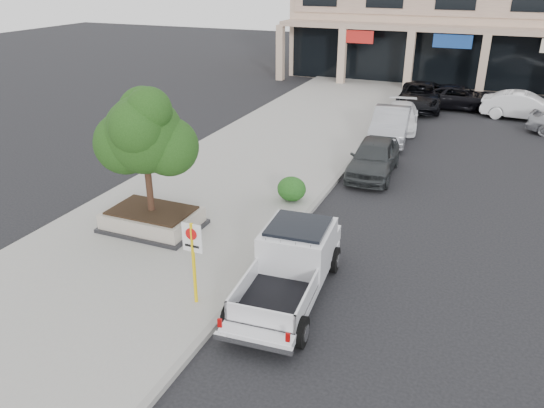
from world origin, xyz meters
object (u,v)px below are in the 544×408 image
at_px(planter, 153,219).
at_px(planter_tree, 150,134).
at_px(curb_car_a, 374,157).
at_px(curb_car_c, 401,116).
at_px(curb_car_b, 391,124).
at_px(lot_car_b, 524,106).
at_px(lot_car_d, 459,97).
at_px(pickup_truck, 287,270).
at_px(no_parking_sign, 193,252).
at_px(curb_car_d, 420,96).

height_order(planter, planter_tree, planter_tree).
relative_size(curb_car_a, curb_car_c, 1.00).
height_order(curb_car_b, lot_car_b, curb_car_b).
bearing_deg(planter, curb_car_a, 55.85).
bearing_deg(lot_car_d, lot_car_b, -111.40).
height_order(pickup_truck, curb_car_b, pickup_truck).
bearing_deg(planter, lot_car_b, 60.65).
relative_size(planter, lot_car_b, 0.67).
height_order(planter_tree, no_parking_sign, planter_tree).
bearing_deg(curb_car_d, planter, -108.93).
xyz_separation_m(planter_tree, lot_car_d, (7.84, 21.82, -2.68)).
height_order(planter, curb_car_b, curb_car_b).
bearing_deg(lot_car_b, no_parking_sign, 164.30).
xyz_separation_m(planter, planter_tree, (0.13, 0.15, 2.94)).
bearing_deg(no_parking_sign, curb_car_c, 84.66).
bearing_deg(curb_car_b, pickup_truck, -94.07).
bearing_deg(no_parking_sign, curb_car_b, 84.14).
xyz_separation_m(planter, pickup_truck, (5.63, -1.90, 0.39)).
height_order(planter, curb_car_c, curb_car_c).
bearing_deg(pickup_truck, planter, 157.16).
relative_size(pickup_truck, curb_car_b, 1.10).
bearing_deg(pickup_truck, curb_car_d, 85.62).
height_order(planter, no_parking_sign, no_parking_sign).
relative_size(curb_car_b, curb_car_c, 1.10).
bearing_deg(planter, planter_tree, 48.97).
height_order(planter_tree, curb_car_c, planter_tree).
bearing_deg(curb_car_d, no_parking_sign, -98.85).
bearing_deg(no_parking_sign, pickup_truck, 32.94).
distance_m(planter_tree, curb_car_d, 21.87).
bearing_deg(lot_car_b, pickup_truck, 168.01).
bearing_deg(curb_car_a, pickup_truck, -92.93).
xyz_separation_m(planter, no_parking_sign, (3.56, -3.23, 1.16)).
relative_size(planter_tree, curb_car_b, 0.80).
distance_m(planter_tree, pickup_truck, 6.39).
relative_size(pickup_truck, curb_car_d, 0.96).
bearing_deg(planter_tree, planter, -131.03).
bearing_deg(lot_car_b, planter, 153.67).
xyz_separation_m(planter_tree, curb_car_a, (5.50, 8.16, -2.63)).
bearing_deg(lot_car_b, curb_car_d, 90.24).
xyz_separation_m(lot_car_b, lot_car_d, (-3.75, 1.13, -0.05)).
bearing_deg(curb_car_c, lot_car_b, 29.18).
relative_size(no_parking_sign, curb_car_c, 0.50).
distance_m(curb_car_c, lot_car_d, 6.42).
height_order(no_parking_sign, lot_car_b, no_parking_sign).
bearing_deg(planter, curb_car_c, 71.56).
height_order(no_parking_sign, curb_car_b, no_parking_sign).
distance_m(planter, curb_car_d, 21.90).
relative_size(planter_tree, curb_car_c, 0.87).
distance_m(planter, curb_car_b, 14.65).
bearing_deg(curb_car_b, planter, -116.49).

